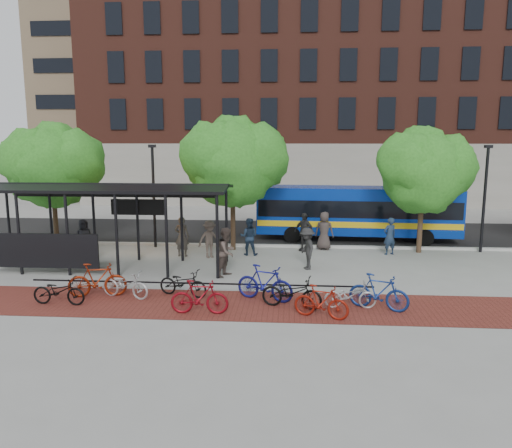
# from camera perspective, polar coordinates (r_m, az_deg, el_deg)

# --- Properties ---
(ground) EXTENTS (160.00, 160.00, 0.00)m
(ground) POSITION_cam_1_polar(r_m,az_deg,el_deg) (21.36, 4.37, -4.98)
(ground) COLOR #9E9E99
(ground) RESTS_ON ground
(asphalt_street) EXTENTS (160.00, 8.00, 0.01)m
(asphalt_street) POSITION_cam_1_polar(r_m,az_deg,el_deg) (29.17, 4.34, -0.97)
(asphalt_street) COLOR black
(asphalt_street) RESTS_ON ground
(curb) EXTENTS (160.00, 0.25, 0.12)m
(curb) POSITION_cam_1_polar(r_m,az_deg,el_deg) (25.24, 4.35, -2.54)
(curb) COLOR #B7B7B2
(curb) RESTS_ON ground
(brick_strip) EXTENTS (24.00, 3.00, 0.01)m
(brick_strip) POSITION_cam_1_polar(r_m,az_deg,el_deg) (16.68, -2.56, -9.24)
(brick_strip) COLOR maroon
(brick_strip) RESTS_ON ground
(bike_rack_rail) EXTENTS (12.00, 0.05, 0.95)m
(bike_rack_rail) POSITION_cam_1_polar(r_m,az_deg,el_deg) (17.72, -6.44, -8.15)
(bike_rack_rail) COLOR black
(bike_rack_rail) RESTS_ON ground
(building_brick) EXTENTS (55.00, 14.00, 20.00)m
(building_brick) POSITION_cam_1_polar(r_m,az_deg,el_deg) (47.96, 16.92, 14.85)
(building_brick) COLOR #5D2B20
(building_brick) RESTS_ON ground
(building_tower) EXTENTS (22.00, 22.00, 30.00)m
(building_tower) POSITION_cam_1_polar(r_m,az_deg,el_deg) (63.43, -10.93, 18.31)
(building_tower) COLOR #7A664C
(building_tower) RESTS_ON ground
(bus_shelter) EXTENTS (10.60, 3.07, 3.60)m
(bus_shelter) POSITION_cam_1_polar(r_m,az_deg,el_deg) (21.85, -17.40, 2.93)
(bus_shelter) COLOR black
(bus_shelter) RESTS_ON ground
(tree_a) EXTENTS (4.90, 4.00, 6.18)m
(tree_a) POSITION_cam_1_polar(r_m,az_deg,el_deg) (26.77, -22.10, 6.52)
(tree_a) COLOR #382619
(tree_a) RESTS_ON ground
(tree_b) EXTENTS (5.15, 4.20, 6.47)m
(tree_b) POSITION_cam_1_polar(r_m,az_deg,el_deg) (24.19, -2.46, 7.47)
(tree_b) COLOR #382619
(tree_b) RESTS_ON ground
(tree_c) EXTENTS (4.66, 3.80, 5.92)m
(tree_c) POSITION_cam_1_polar(r_m,az_deg,el_deg) (24.83, 18.75, 6.08)
(tree_c) COLOR #382619
(tree_c) RESTS_ON ground
(lamp_post_left) EXTENTS (0.35, 0.20, 5.12)m
(lamp_post_left) POSITION_cam_1_polar(r_m,az_deg,el_deg) (25.36, -11.62, 3.50)
(lamp_post_left) COLOR black
(lamp_post_left) RESTS_ON ground
(lamp_post_right) EXTENTS (0.35, 0.20, 5.12)m
(lamp_post_right) POSITION_cam_1_polar(r_m,az_deg,el_deg) (26.05, 24.67, 2.97)
(lamp_post_right) COLOR black
(lamp_post_right) RESTS_ON ground
(bus) EXTENTS (10.69, 2.94, 2.86)m
(bus) POSITION_cam_1_polar(r_m,az_deg,el_deg) (27.26, 11.45, 1.59)
(bus) COLOR #082C9B
(bus) RESTS_ON ground
(bike_0) EXTENTS (1.82, 0.72, 0.94)m
(bike_0) POSITION_cam_1_polar(r_m,az_deg,el_deg) (17.80, -21.61, -7.14)
(bike_0) COLOR black
(bike_0) RESTS_ON ground
(bike_1) EXTENTS (2.07, 0.98, 1.20)m
(bike_1) POSITION_cam_1_polar(r_m,az_deg,el_deg) (18.18, -17.69, -6.12)
(bike_1) COLOR maroon
(bike_1) RESTS_ON ground
(bike_2) EXTENTS (1.92, 1.13, 0.95)m
(bike_2) POSITION_cam_1_polar(r_m,az_deg,el_deg) (17.83, -14.71, -6.69)
(bike_2) COLOR #B4B3B6
(bike_2) RESTS_ON ground
(bike_4) EXTENTS (1.93, 1.14, 0.96)m
(bike_4) POSITION_cam_1_polar(r_m,az_deg,el_deg) (17.61, -8.34, -6.68)
(bike_4) COLOR black
(bike_4) RESTS_ON ground
(bike_5) EXTENTS (1.83, 0.54, 1.10)m
(bike_5) POSITION_cam_1_polar(r_m,az_deg,el_deg) (15.81, -6.49, -8.30)
(bike_5) COLOR maroon
(bike_5) RESTS_ON ground
(bike_7) EXTENTS (2.11, 1.28, 1.23)m
(bike_7) POSITION_cam_1_polar(r_m,az_deg,el_deg) (16.94, 1.02, -6.76)
(bike_7) COLOR navy
(bike_7) RESTS_ON ground
(bike_8) EXTENTS (2.11, 1.18, 1.05)m
(bike_8) POSITION_cam_1_polar(r_m,az_deg,el_deg) (16.29, 4.10, -7.80)
(bike_8) COLOR black
(bike_8) RESTS_ON ground
(bike_9) EXTENTS (1.79, 1.02, 1.04)m
(bike_9) POSITION_cam_1_polar(r_m,az_deg,el_deg) (15.50, 7.47, -8.81)
(bike_9) COLOR maroon
(bike_9) RESTS_ON ground
(bike_10) EXTENTS (1.70, 0.63, 0.88)m
(bike_10) POSITION_cam_1_polar(r_m,az_deg,el_deg) (16.54, 10.72, -7.97)
(bike_10) COLOR #ABABAE
(bike_10) RESTS_ON ground
(bike_11) EXTENTS (2.00, 1.27, 1.17)m
(bike_11) POSITION_cam_1_polar(r_m,az_deg,el_deg) (16.54, 13.85, -7.57)
(bike_11) COLOR navy
(bike_11) RESTS_ON ground
(pedestrian_0) EXTENTS (0.99, 0.96, 1.72)m
(pedestrian_0) POSITION_cam_1_polar(r_m,az_deg,el_deg) (24.66, -19.07, -1.45)
(pedestrian_0) COLOR black
(pedestrian_0) RESTS_ON ground
(pedestrian_1) EXTENTS (0.71, 0.50, 1.86)m
(pedestrian_1) POSITION_cam_1_polar(r_m,az_deg,el_deg) (23.38, -8.46, -1.43)
(pedestrian_1) COLOR #49423A
(pedestrian_1) RESTS_ON ground
(pedestrian_2) EXTENTS (0.88, 0.70, 1.76)m
(pedestrian_2) POSITION_cam_1_polar(r_m,az_deg,el_deg) (23.38, -0.83, -1.45)
(pedestrian_2) COLOR #1A2A3E
(pedestrian_2) RESTS_ON ground
(pedestrian_3) EXTENTS (1.29, 1.14, 1.74)m
(pedestrian_3) POSITION_cam_1_polar(r_m,az_deg,el_deg) (22.97, -5.33, -1.73)
(pedestrian_3) COLOR brown
(pedestrian_3) RESTS_ON ground
(pedestrian_4) EXTENTS (1.17, 1.00, 1.88)m
(pedestrian_4) POSITION_cam_1_polar(r_m,az_deg,el_deg) (24.30, 5.51, -0.92)
(pedestrian_4) COLOR #262626
(pedestrian_4) RESTS_ON ground
(pedestrian_6) EXTENTS (1.04, 0.81, 1.88)m
(pedestrian_6) POSITION_cam_1_polar(r_m,az_deg,el_deg) (24.76, 7.80, -0.76)
(pedestrian_6) COLOR #3E3531
(pedestrian_6) RESTS_ON ground
(pedestrian_7) EXTENTS (0.76, 0.65, 1.77)m
(pedestrian_7) POSITION_cam_1_polar(r_m,az_deg,el_deg) (24.28, 15.03, -1.35)
(pedestrian_7) COLOR #1E2F47
(pedestrian_7) RESTS_ON ground
(pedestrian_8) EXTENTS (1.06, 1.17, 1.96)m
(pedestrian_8) POSITION_cam_1_polar(r_m,az_deg,el_deg) (19.84, -3.36, -3.21)
(pedestrian_8) COLOR #4D4039
(pedestrian_8) RESTS_ON ground
(pedestrian_9) EXTENTS (0.93, 1.27, 1.76)m
(pedestrian_9) POSITION_cam_1_polar(r_m,az_deg,el_deg) (20.97, 5.86, -2.81)
(pedestrian_9) COLOR #282828
(pedestrian_9) RESTS_ON ground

